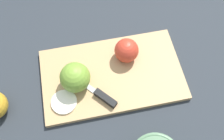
# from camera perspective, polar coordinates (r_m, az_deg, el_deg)

# --- Properties ---
(ground_plane) EXTENTS (4.00, 4.00, 0.00)m
(ground_plane) POSITION_cam_1_polar(r_m,az_deg,el_deg) (0.73, 0.00, -1.29)
(ground_plane) COLOR #282D33
(cutting_board) EXTENTS (0.41, 0.26, 0.02)m
(cutting_board) POSITION_cam_1_polar(r_m,az_deg,el_deg) (0.73, 0.00, -1.01)
(cutting_board) COLOR tan
(cutting_board) RESTS_ON ground_plane
(apple_half_left) EXTENTS (0.07, 0.07, 0.07)m
(apple_half_left) POSITION_cam_1_polar(r_m,az_deg,el_deg) (0.72, 3.16, 4.26)
(apple_half_left) COLOR red
(apple_half_left) RESTS_ON cutting_board
(apple_half_right) EXTENTS (0.08, 0.08, 0.08)m
(apple_half_right) POSITION_cam_1_polar(r_m,az_deg,el_deg) (0.68, -8.02, -1.59)
(apple_half_right) COLOR olive
(apple_half_right) RESTS_ON cutting_board
(knife) EXTENTS (0.12, 0.11, 0.02)m
(knife) POSITION_cam_1_polar(r_m,az_deg,el_deg) (0.68, -2.13, -5.70)
(knife) COLOR silver
(knife) RESTS_ON cutting_board
(apple_slice) EXTENTS (0.07, 0.07, 0.01)m
(apple_slice) POSITION_cam_1_polar(r_m,az_deg,el_deg) (0.69, -10.40, -6.86)
(apple_slice) COLOR #EFE5C6
(apple_slice) RESTS_ON cutting_board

